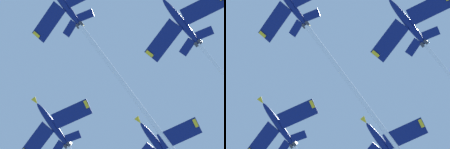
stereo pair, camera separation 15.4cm
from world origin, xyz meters
TOP-DOWN VIEW (x-y plane):
  - jet_lead at (-10.36, -1.86)m, footprint 35.73×33.15m
  - jet_left_wing at (12.40, -5.74)m, footprint 35.51×32.27m
  - jet_right_wing at (-13.16, 21.57)m, footprint 32.36×30.28m

SIDE VIEW (x-z plane):
  - jet_left_wing at x=12.40m, z-range 93.11..113.43m
  - jet_right_wing at x=-13.16m, z-range 96.06..114.36m
  - jet_lead at x=-10.36m, z-range 99.08..120.20m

